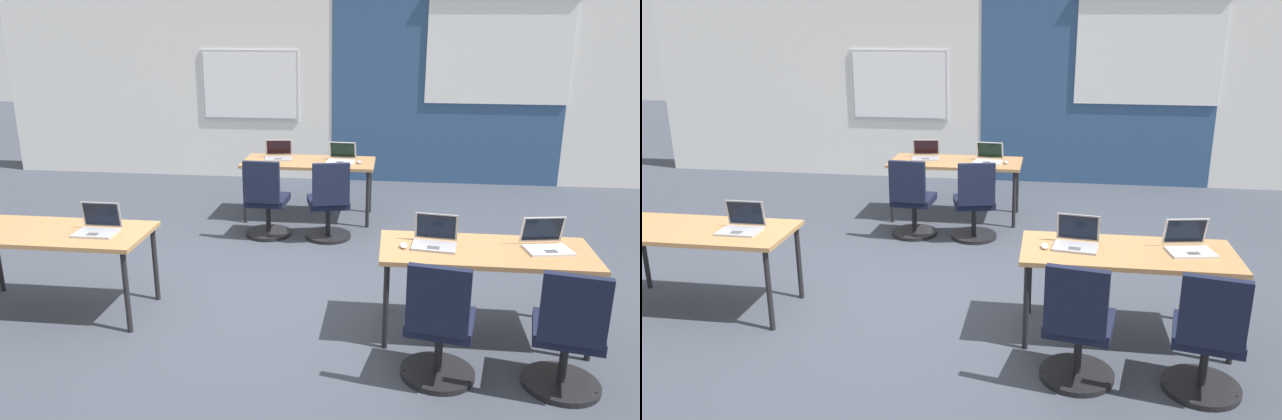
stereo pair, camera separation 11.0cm
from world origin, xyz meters
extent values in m
plane|color=#383D47|center=(0.00, 0.00, 0.00)|extent=(24.00, 24.00, 0.00)
cube|color=silver|center=(0.00, 4.20, 1.40)|extent=(10.00, 0.20, 2.80)
cube|color=#2D4C75|center=(1.76, 4.09, 1.40)|extent=(3.36, 0.01, 2.80)
cube|color=#B7B7BC|center=(-1.16, 4.09, 1.41)|extent=(1.48, 0.02, 1.04)
cube|color=white|center=(-1.16, 4.08, 1.41)|extent=(1.40, 0.02, 0.96)
cube|color=white|center=(2.44, 4.08, 1.93)|extent=(2.00, 0.02, 1.45)
cube|color=#A37547|center=(-1.75, -0.60, 0.70)|extent=(1.60, 0.70, 0.04)
cylinder|color=black|center=(-1.01, -0.90, 0.34)|extent=(0.04, 0.04, 0.68)
cylinder|color=black|center=(-2.49, -0.30, 0.34)|extent=(0.04, 0.04, 0.68)
cylinder|color=black|center=(-1.01, -0.30, 0.34)|extent=(0.04, 0.04, 0.68)
cube|color=#A37547|center=(1.75, -0.60, 0.70)|extent=(1.60, 0.70, 0.04)
cylinder|color=black|center=(1.01, -0.90, 0.34)|extent=(0.04, 0.04, 0.68)
cylinder|color=black|center=(2.49, -0.90, 0.34)|extent=(0.04, 0.04, 0.68)
cylinder|color=black|center=(1.01, -0.30, 0.34)|extent=(0.04, 0.04, 0.68)
cylinder|color=black|center=(2.49, -0.30, 0.34)|extent=(0.04, 0.04, 0.68)
cube|color=#A37547|center=(0.00, 2.20, 0.70)|extent=(1.60, 0.70, 0.04)
cylinder|color=black|center=(-0.74, 1.90, 0.34)|extent=(0.04, 0.04, 0.68)
cylinder|color=black|center=(0.74, 1.90, 0.34)|extent=(0.04, 0.04, 0.68)
cylinder|color=black|center=(-0.74, 2.50, 0.34)|extent=(0.04, 0.04, 0.68)
cylinder|color=black|center=(0.74, 2.50, 0.34)|extent=(0.04, 0.04, 0.68)
cube|color=silver|center=(0.39, 2.16, 0.73)|extent=(0.35, 0.26, 0.02)
cube|color=#4C4C4F|center=(0.39, 2.11, 0.74)|extent=(0.09, 0.07, 0.00)
cube|color=silver|center=(0.40, 2.31, 0.84)|extent=(0.34, 0.10, 0.21)
cube|color=black|center=(0.40, 2.31, 0.84)|extent=(0.30, 0.09, 0.18)
ellipsoid|color=#B2B2B7|center=(0.62, 2.14, 0.74)|extent=(0.07, 0.11, 0.03)
cylinder|color=black|center=(0.32, 1.49, 0.02)|extent=(0.52, 0.52, 0.04)
cylinder|color=black|center=(0.32, 1.49, 0.21)|extent=(0.06, 0.06, 0.34)
cube|color=black|center=(0.32, 1.49, 0.42)|extent=(0.53, 0.53, 0.08)
cube|color=black|center=(0.37, 1.25, 0.69)|extent=(0.40, 0.15, 0.46)
sphere|color=black|center=(0.26, 1.72, 0.02)|extent=(0.04, 0.04, 0.04)
sphere|color=black|center=(0.55, 1.47, 0.02)|extent=(0.04, 0.04, 0.04)
sphere|color=black|center=(0.12, 1.37, 0.02)|extent=(0.04, 0.04, 0.04)
cube|color=silver|center=(2.21, -0.59, 0.73)|extent=(0.37, 0.29, 0.02)
cube|color=#4C4C4F|center=(2.22, -0.64, 0.74)|extent=(0.10, 0.08, 0.00)
cube|color=silver|center=(2.18, -0.45, 0.84)|extent=(0.34, 0.12, 0.22)
cube|color=black|center=(2.18, -0.45, 0.85)|extent=(0.30, 0.10, 0.19)
cylinder|color=black|center=(2.21, -1.27, 0.02)|extent=(0.52, 0.52, 0.04)
cylinder|color=black|center=(2.21, -1.27, 0.21)|extent=(0.06, 0.06, 0.34)
cube|color=black|center=(2.21, -1.27, 0.42)|extent=(0.52, 0.52, 0.08)
cube|color=black|center=(2.16, -1.52, 0.69)|extent=(0.40, 0.14, 0.46)
sphere|color=black|center=(2.26, -1.04, 0.02)|extent=(0.04, 0.04, 0.04)
sphere|color=black|center=(2.42, -1.39, 0.02)|extent=(0.04, 0.04, 0.04)
sphere|color=black|center=(1.98, -1.30, 0.02)|extent=(0.04, 0.04, 0.04)
cube|color=#9E9EA3|center=(1.36, -0.61, 0.73)|extent=(0.36, 0.27, 0.02)
cube|color=#4C4C4F|center=(1.35, -0.66, 0.74)|extent=(0.10, 0.07, 0.00)
cube|color=#9E9EA3|center=(1.38, -0.48, 0.85)|extent=(0.33, 0.09, 0.22)
cube|color=black|center=(1.38, -0.48, 0.85)|extent=(0.30, 0.08, 0.19)
ellipsoid|color=silver|center=(1.13, -0.64, 0.74)|extent=(0.06, 0.10, 0.03)
cylinder|color=black|center=(1.39, -1.24, 0.02)|extent=(0.52, 0.52, 0.04)
cylinder|color=black|center=(1.39, -1.24, 0.21)|extent=(0.06, 0.06, 0.34)
cube|color=black|center=(1.39, -1.24, 0.42)|extent=(0.51, 0.51, 0.08)
cube|color=black|center=(1.34, -1.49, 0.69)|extent=(0.40, 0.13, 0.46)
sphere|color=black|center=(1.43, -1.01, 0.02)|extent=(0.04, 0.04, 0.04)
sphere|color=black|center=(1.59, -1.35, 0.02)|extent=(0.04, 0.04, 0.04)
sphere|color=black|center=(1.15, -1.27, 0.02)|extent=(0.04, 0.04, 0.04)
cube|color=#9E9EA3|center=(-1.35, -0.64, 0.73)|extent=(0.33, 0.23, 0.02)
cube|color=#4C4C4F|center=(-1.35, -0.69, 0.74)|extent=(0.09, 0.06, 0.00)
cube|color=#9E9EA3|center=(-1.35, -0.51, 0.85)|extent=(0.33, 0.04, 0.22)
cube|color=black|center=(-1.35, -0.51, 0.85)|extent=(0.30, 0.03, 0.19)
cube|color=#9E9EA3|center=(-0.38, 2.24, 0.73)|extent=(0.36, 0.27, 0.02)
cube|color=#4C4C4F|center=(-0.38, 2.19, 0.74)|extent=(0.10, 0.07, 0.00)
cube|color=#9E9EA3|center=(-0.41, 2.39, 0.84)|extent=(0.34, 0.14, 0.21)
cube|color=black|center=(-0.41, 2.39, 0.84)|extent=(0.30, 0.12, 0.18)
cylinder|color=black|center=(-0.37, 1.50, 0.02)|extent=(0.52, 0.52, 0.04)
cylinder|color=black|center=(-0.37, 1.50, 0.21)|extent=(0.06, 0.06, 0.34)
cube|color=black|center=(-0.37, 1.50, 0.42)|extent=(0.46, 0.46, 0.08)
cube|color=black|center=(-0.39, 1.25, 0.69)|extent=(0.40, 0.08, 0.46)
sphere|color=black|center=(-0.36, 1.73, 0.02)|extent=(0.04, 0.04, 0.04)
sphere|color=black|center=(-0.16, 1.41, 0.02)|extent=(0.04, 0.04, 0.04)
sphere|color=black|center=(-0.60, 1.43, 0.02)|extent=(0.04, 0.04, 0.04)
camera|label=1|loc=(1.03, -5.10, 2.41)|focal=34.73mm
camera|label=2|loc=(1.14, -5.09, 2.41)|focal=34.73mm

